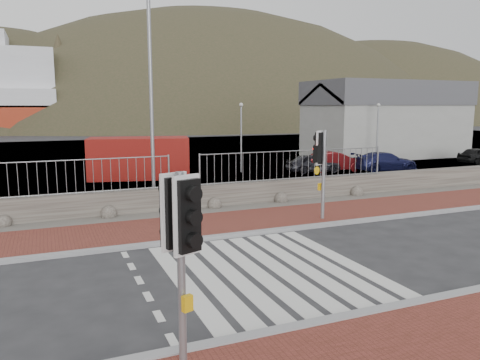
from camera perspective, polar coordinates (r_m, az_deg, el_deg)
name	(u,v)px	position (r m, az deg, el deg)	size (l,w,h in m)	color
ground	(267,270)	(11.58, 3.31, -10.88)	(220.00, 220.00, 0.00)	#28282B
sidewalk_far	(207,225)	(15.55, -3.99, -5.52)	(40.00, 3.00, 0.08)	brown
kerb_near	(338,319)	(9.16, 11.88, -16.29)	(40.00, 0.25, 0.12)	gray
kerb_far	(223,236)	(14.19, -2.03, -6.89)	(40.00, 0.25, 0.12)	gray
zebra_crossing	(267,270)	(11.57, 3.31, -10.86)	(4.62, 5.60, 0.01)	silver
gravel_strip	(190,213)	(17.41, -6.11, -4.00)	(40.00, 1.50, 0.06)	#59544C
stone_wall	(184,198)	(18.07, -6.86, -2.17)	(40.00, 0.60, 0.90)	#4C463F
railing	(184,163)	(17.72, -6.81, 2.09)	(18.07, 0.07, 1.22)	gray
quay	(112,157)	(38.18, -15.35, 2.78)	(120.00, 40.00, 0.50)	#4C4C4F
water	(80,133)	(72.94, -18.95, 5.44)	(220.00, 50.00, 0.05)	#3F4C54
harbor_building	(386,119)	(38.68, 17.35, 7.12)	(12.20, 6.20, 5.80)	#9E9E99
hills_backdrop	(111,237)	(101.99, -15.45, -6.66)	(254.00, 90.00, 100.00)	#31331F
traffic_signal_near	(181,230)	(6.73, -7.26, -6.04)	(0.50, 0.40, 3.03)	gray
traffic_signal_far	(323,156)	(16.14, 10.12, 2.94)	(0.77, 0.48, 3.13)	gray
streetlight	(155,89)	(18.26, -10.38, 10.87)	(1.63, 0.83, 8.13)	gray
shipping_container	(139,158)	(26.29, -12.18, 2.65)	(5.36, 2.23, 2.23)	maroon
car_a	(313,163)	(28.26, 8.93, 2.04)	(1.32, 3.27, 1.11)	black
car_b	(334,161)	(28.96, 11.40, 2.23)	(1.29, 3.69, 1.21)	#510B0D
car_c	(385,162)	(29.85, 17.27, 2.15)	(1.63, 4.01, 1.16)	#151741
car_e	(478,155)	(36.40, 27.07, 2.69)	(1.31, 3.24, 1.11)	black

